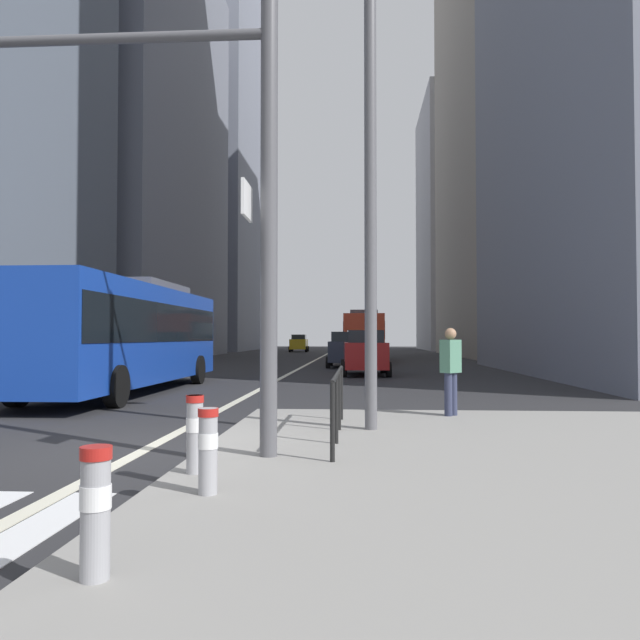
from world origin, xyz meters
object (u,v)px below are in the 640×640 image
object	(u,v)px
traffic_signal_gantry	(114,148)
street_lamp_post	(370,117)
city_bus_blue_oncoming	(126,331)
city_bus_red_receding	(364,334)
pedestrian_waiting	(451,367)
car_receding_far	(365,352)
car_receding_near	(346,349)
bollard_left	(208,446)
bollard_right	(195,430)
car_oncoming_mid	(299,343)
bollard_front	(95,505)

from	to	relation	value
traffic_signal_gantry	street_lamp_post	xyz separation A→B (m)	(3.37, 2.34, 1.17)
city_bus_blue_oncoming	traffic_signal_gantry	world-z (taller)	traffic_signal_gantry
city_bus_blue_oncoming	street_lamp_post	bearing A→B (deg)	-47.20
city_bus_red_receding	street_lamp_post	size ratio (longest dim) A/B	1.47
city_bus_blue_oncoming	pedestrian_waiting	xyz separation A→B (m)	(8.61, -5.78, -0.76)
traffic_signal_gantry	car_receding_far	bearing A→B (deg)	79.80
street_lamp_post	traffic_signal_gantry	bearing A→B (deg)	-145.17
street_lamp_post	car_receding_near	bearing A→B (deg)	92.20
traffic_signal_gantry	bollard_left	size ratio (longest dim) A/B	7.46
city_bus_red_receding	car_receding_far	xyz separation A→B (m)	(-0.09, -16.04, -0.85)
city_bus_blue_oncoming	car_receding_near	size ratio (longest dim) A/B	2.73
city_bus_red_receding	bollard_right	xyz separation A→B (m)	(-2.15, -36.08, -1.21)
street_lamp_post	bollard_right	bearing A→B (deg)	-120.82
city_bus_red_receding	pedestrian_waiting	xyz separation A→B (m)	(1.41, -30.89, -0.76)
car_oncoming_mid	pedestrian_waiting	distance (m)	57.04
city_bus_blue_oncoming	bollard_right	xyz separation A→B (m)	(5.05, -10.97, -1.21)
car_receding_far	bollard_left	distance (m)	20.99
bollard_left	bollard_front	bearing A→B (deg)	-95.19
car_oncoming_mid	bollard_left	size ratio (longest dim) A/B	5.52
city_bus_red_receding	car_oncoming_mid	size ratio (longest dim) A/B	2.61
car_receding_near	car_receding_far	size ratio (longest dim) A/B	0.94
city_bus_red_receding	street_lamp_post	world-z (taller)	street_lamp_post
bollard_left	pedestrian_waiting	xyz separation A→B (m)	(3.20, 6.06, 0.47)
city_bus_red_receding	bollard_front	xyz separation A→B (m)	(-1.97, -39.03, -1.23)
car_receding_far	bollard_front	size ratio (longest dim) A/B	5.41
car_receding_near	city_bus_blue_oncoming	bearing A→B (deg)	-110.93
car_oncoming_mid	bollard_front	world-z (taller)	car_oncoming_mid
car_receding_near	bollard_left	size ratio (longest dim) A/B	5.12
traffic_signal_gantry	bollard_right	world-z (taller)	traffic_signal_gantry
car_receding_far	bollard_front	distance (m)	23.07
traffic_signal_gantry	street_lamp_post	bearing A→B (deg)	34.83
car_oncoming_mid	bollard_right	distance (m)	61.79
bollard_left	bollard_right	size ratio (longest dim) A/B	0.95
car_receding_near	car_oncoming_mid	bearing A→B (deg)	99.85
car_receding_near	bollard_left	xyz separation A→B (m)	(-0.73, -27.91, -0.38)
car_oncoming_mid	pedestrian_waiting	world-z (taller)	car_oncoming_mid
city_bus_blue_oncoming	car_receding_near	distance (m)	17.22
car_receding_near	bollard_right	distance (m)	27.07
city_bus_blue_oncoming	city_bus_red_receding	bearing A→B (deg)	73.99
city_bus_red_receding	street_lamp_post	xyz separation A→B (m)	(-0.15, -32.73, 3.45)
traffic_signal_gantry	bollard_right	xyz separation A→B (m)	(1.36, -1.01, -3.48)
city_bus_red_receding	pedestrian_waiting	bearing A→B (deg)	-87.39
traffic_signal_gantry	bollard_front	distance (m)	5.51
bollard_front	bollard_left	xyz separation A→B (m)	(0.19, 2.08, -0.00)
city_bus_red_receding	traffic_signal_gantry	size ratio (longest dim) A/B	1.93
traffic_signal_gantry	bollard_front	size ratio (longest dim) A/B	7.44
car_receding_near	bollard_right	xyz separation A→B (m)	(-1.09, -27.04, -0.36)
city_bus_blue_oncoming	traffic_signal_gantry	size ratio (longest dim) A/B	1.87
city_bus_red_receding	bollard_left	distance (m)	37.02
bollard_front	pedestrian_waiting	bearing A→B (deg)	67.41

